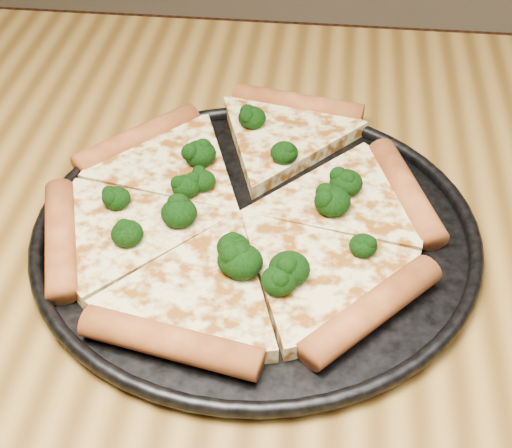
# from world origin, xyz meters

# --- Properties ---
(dining_table) EXTENTS (1.20, 0.90, 0.75)m
(dining_table) POSITION_xyz_m (0.00, 0.00, 0.66)
(dining_table) COLOR olive
(dining_table) RESTS_ON ground
(pizza_pan) EXTENTS (0.40, 0.40, 0.02)m
(pizza_pan) POSITION_xyz_m (0.03, 0.02, 0.76)
(pizza_pan) COLOR black
(pizza_pan) RESTS_ON dining_table
(pizza) EXTENTS (0.38, 0.40, 0.03)m
(pizza) POSITION_xyz_m (0.01, 0.04, 0.77)
(pizza) COLOR beige
(pizza) RESTS_ON pizza_pan
(broccoli_florets) EXTENTS (0.25, 0.26, 0.03)m
(broccoli_florets) POSITION_xyz_m (0.02, 0.02, 0.78)
(broccoli_florets) COLOR black
(broccoli_florets) RESTS_ON pizza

